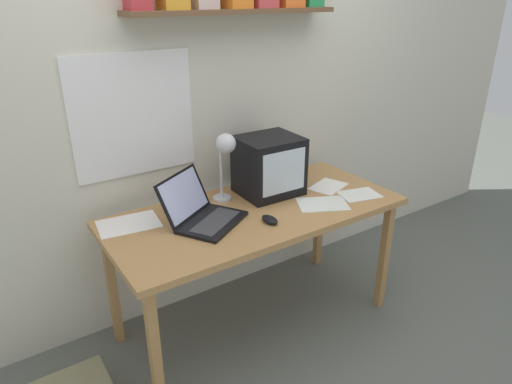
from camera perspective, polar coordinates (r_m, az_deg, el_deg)
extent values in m
plane|color=#5E625A|center=(2.83, 0.00, -15.78)|extent=(12.00, 12.00, 0.00)
cube|color=beige|center=(2.63, -5.76, 12.61)|extent=(5.60, 0.06, 2.60)
cube|color=white|center=(2.43, -15.03, 9.22)|extent=(0.64, 0.01, 0.63)
cube|color=brown|center=(2.53, -2.47, 21.65)|extent=(1.19, 0.18, 0.02)
cube|color=#B28049|center=(2.44, 0.00, -2.53)|extent=(1.58, 0.72, 0.03)
cube|color=#B28049|center=(2.16, -12.50, -19.21)|extent=(0.04, 0.05, 0.71)
cube|color=#B28049|center=(2.86, 15.74, -7.68)|extent=(0.04, 0.05, 0.71)
cube|color=#B28049|center=(2.61, -17.52, -11.32)|extent=(0.04, 0.05, 0.71)
cube|color=#B28049|center=(3.21, 7.89, -3.29)|extent=(0.04, 0.05, 0.71)
cube|color=black|center=(2.57, 1.60, 3.33)|extent=(0.34, 0.30, 0.33)
cube|color=silver|center=(2.45, 3.56, 2.48)|extent=(0.27, 0.01, 0.24)
cube|color=black|center=(2.29, -5.45, -3.78)|extent=(0.41, 0.37, 0.02)
cube|color=#38383A|center=(2.27, -5.08, -3.65)|extent=(0.31, 0.26, 0.00)
cube|color=black|center=(2.32, -9.04, -0.43)|extent=(0.34, 0.26, 0.22)
cube|color=silver|center=(2.32, -9.04, -0.43)|extent=(0.31, 0.24, 0.20)
cylinder|color=silver|center=(2.55, -4.27, -0.76)|extent=(0.10, 0.10, 0.01)
cylinder|color=silver|center=(2.48, -4.39, 2.84)|extent=(0.02, 0.02, 0.33)
sphere|color=silver|center=(2.37, -3.79, 6.07)|extent=(0.11, 0.11, 0.11)
cylinder|color=white|center=(2.82, 5.73, 2.90)|extent=(0.06, 0.06, 0.13)
cylinder|color=#4CC656|center=(2.83, 5.72, 2.57)|extent=(0.06, 0.06, 0.09)
ellipsoid|color=black|center=(2.29, 1.72, -3.47)|extent=(0.07, 0.11, 0.03)
cube|color=white|center=(2.36, -15.63, -3.86)|extent=(0.32, 0.24, 0.00)
cube|color=silver|center=(2.51, 8.32, -1.50)|extent=(0.32, 0.29, 0.00)
cube|color=white|center=(2.66, 12.77, -0.32)|extent=(0.25, 0.21, 0.00)
cube|color=white|center=(2.74, 9.00, 0.69)|extent=(0.27, 0.23, 0.00)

